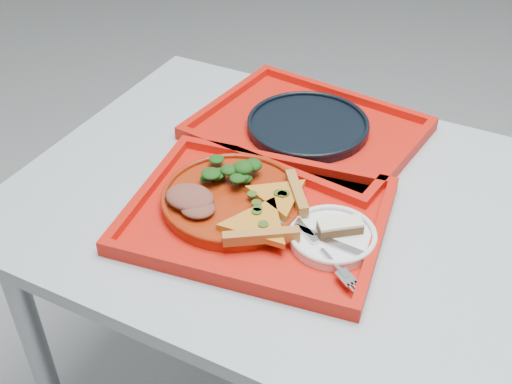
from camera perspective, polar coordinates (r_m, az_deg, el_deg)
table at (r=1.22m, az=15.25°, el=-6.83°), size 1.60×0.80×0.75m
tray_main at (r=1.16m, az=0.08°, el=-2.37°), size 0.49×0.41×0.01m
tray_far at (r=1.39m, az=4.61°, el=5.33°), size 0.49×0.40×0.01m
dinner_plate at (r=1.18m, az=-2.08°, el=-0.74°), size 0.26×0.26×0.02m
side_plate at (r=1.11m, az=6.80°, el=-4.07°), size 0.15×0.15×0.01m
navy_plate at (r=1.39m, az=4.63°, el=5.82°), size 0.26×0.26×0.02m
pizza_slice_a at (r=1.10m, az=0.22°, el=-2.69°), size 0.19×0.19×0.02m
pizza_slice_b at (r=1.16m, az=2.05°, el=-0.21°), size 0.17×0.17×0.02m
salad_heap at (r=1.20m, az=-2.58°, el=2.14°), size 0.09×0.08×0.04m
meat_portion at (r=1.15m, az=-5.91°, el=-0.47°), size 0.09×0.07×0.03m
dessert_bar at (r=1.10m, az=7.48°, el=-3.07°), size 0.08×0.07×0.02m
knife at (r=1.09m, az=5.94°, el=-4.10°), size 0.19×0.03×0.01m
fork at (r=1.07m, az=5.79°, el=-4.99°), size 0.16×0.12×0.01m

